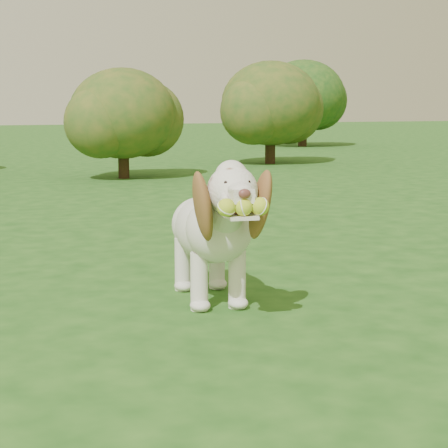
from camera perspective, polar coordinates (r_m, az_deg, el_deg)
name	(u,v)px	position (r m, az deg, el deg)	size (l,w,h in m)	color
ground	(182,326)	(3.22, -3.22, -7.80)	(80.00, 80.00, 0.00)	#194614
dog	(213,225)	(3.52, -0.87, -0.10)	(0.51, 1.08, 0.70)	silver
shrub_d	(271,103)	(12.61, 3.57, 9.15)	(1.64, 1.64, 1.70)	#382314
shrub_h	(303,96)	(18.48, 6.05, 9.70)	(2.01, 2.01, 2.09)	#382314
shrub_c	(123,114)	(10.01, -7.73, 8.33)	(1.40, 1.40, 1.45)	#382314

